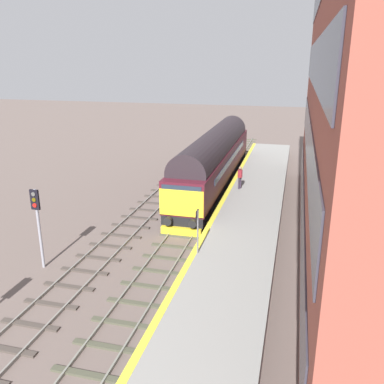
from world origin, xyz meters
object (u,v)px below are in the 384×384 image
(diesel_locomotive, at_px, (214,158))
(waiting_passenger, at_px, (240,175))
(signal_post_mid, at_px, (38,218))
(platform_number_sign, at_px, (197,225))

(diesel_locomotive, height_order, waiting_passenger, diesel_locomotive)
(signal_post_mid, height_order, platform_number_sign, signal_post_mid)
(diesel_locomotive, xyz_separation_m, platform_number_sign, (1.92, -13.70, -0.05))
(waiting_passenger, bearing_deg, diesel_locomotive, 65.57)
(diesel_locomotive, relative_size, waiting_passenger, 12.13)
(signal_post_mid, xyz_separation_m, waiting_passenger, (8.11, 12.33, -0.66))
(diesel_locomotive, distance_m, platform_number_sign, 13.84)
(signal_post_mid, relative_size, platform_number_sign, 1.88)
(platform_number_sign, bearing_deg, signal_post_mid, -168.67)
(signal_post_mid, bearing_deg, platform_number_sign, 11.33)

